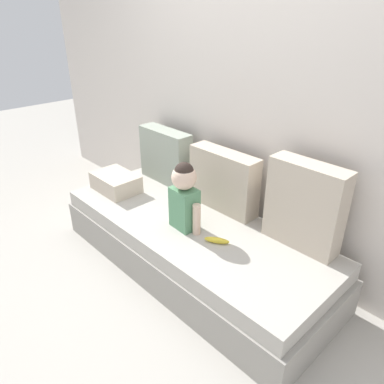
{
  "coord_description": "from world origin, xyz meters",
  "views": [
    {
      "loc": [
        1.65,
        -1.56,
        1.8
      ],
      "look_at": [
        0.0,
        0.0,
        0.65
      ],
      "focal_mm": 34.04,
      "sensor_mm": 36.0,
      "label": 1
    }
  ],
  "objects_px": {
    "throw_pillow_right": "(305,206)",
    "toddler": "(184,194)",
    "couch": "(192,245)",
    "throw_pillow_left": "(166,156)",
    "throw_pillow_center": "(223,180)",
    "banana": "(217,240)",
    "folded_blanket": "(116,182)"
  },
  "relations": [
    {
      "from": "toddler",
      "to": "banana",
      "type": "relative_size",
      "value": 2.91
    },
    {
      "from": "throw_pillow_center",
      "to": "folded_blanket",
      "type": "height_order",
      "value": "throw_pillow_center"
    },
    {
      "from": "folded_blanket",
      "to": "banana",
      "type": "bearing_deg",
      "value": 2.59
    },
    {
      "from": "toddler",
      "to": "folded_blanket",
      "type": "distance_m",
      "value": 0.86
    },
    {
      "from": "throw_pillow_left",
      "to": "folded_blanket",
      "type": "bearing_deg",
      "value": -107.68
    },
    {
      "from": "toddler",
      "to": "throw_pillow_right",
      "type": "bearing_deg",
      "value": 31.11
    },
    {
      "from": "throw_pillow_left",
      "to": "toddler",
      "type": "height_order",
      "value": "toddler"
    },
    {
      "from": "couch",
      "to": "toddler",
      "type": "bearing_deg",
      "value": -84.32
    },
    {
      "from": "couch",
      "to": "throw_pillow_right",
      "type": "relative_size",
      "value": 3.85
    },
    {
      "from": "couch",
      "to": "toddler",
      "type": "distance_m",
      "value": 0.47
    },
    {
      "from": "throw_pillow_right",
      "to": "toddler",
      "type": "distance_m",
      "value": 0.79
    },
    {
      "from": "throw_pillow_center",
      "to": "folded_blanket",
      "type": "xyz_separation_m",
      "value": [
        -0.83,
        -0.44,
        -0.16
      ]
    },
    {
      "from": "couch",
      "to": "folded_blanket",
      "type": "distance_m",
      "value": 0.88
    },
    {
      "from": "throw_pillow_right",
      "to": "throw_pillow_center",
      "type": "bearing_deg",
      "value": 180.0
    },
    {
      "from": "throw_pillow_left",
      "to": "folded_blanket",
      "type": "relative_size",
      "value": 1.33
    },
    {
      "from": "throw_pillow_right",
      "to": "toddler",
      "type": "height_order",
      "value": "throw_pillow_right"
    },
    {
      "from": "throw_pillow_right",
      "to": "toddler",
      "type": "relative_size",
      "value": 1.16
    },
    {
      "from": "throw_pillow_center",
      "to": "toddler",
      "type": "relative_size",
      "value": 1.18
    },
    {
      "from": "throw_pillow_left",
      "to": "throw_pillow_center",
      "type": "relative_size",
      "value": 0.91
    },
    {
      "from": "throw_pillow_left",
      "to": "folded_blanket",
      "type": "xyz_separation_m",
      "value": [
        -0.14,
        -0.44,
        -0.16
      ]
    },
    {
      "from": "couch",
      "to": "folded_blanket",
      "type": "relative_size",
      "value": 5.53
    },
    {
      "from": "couch",
      "to": "toddler",
      "type": "xyz_separation_m",
      "value": [
        0.01,
        -0.08,
        0.46
      ]
    },
    {
      "from": "banana",
      "to": "folded_blanket",
      "type": "xyz_separation_m",
      "value": [
        -1.13,
        -0.05,
        0.05
      ]
    },
    {
      "from": "toddler",
      "to": "throw_pillow_center",
      "type": "bearing_deg",
      "value": 91.07
    },
    {
      "from": "couch",
      "to": "banana",
      "type": "bearing_deg",
      "value": -10.58
    },
    {
      "from": "couch",
      "to": "throw_pillow_right",
      "type": "height_order",
      "value": "throw_pillow_right"
    },
    {
      "from": "couch",
      "to": "banana",
      "type": "height_order",
      "value": "banana"
    },
    {
      "from": "banana",
      "to": "throw_pillow_right",
      "type": "bearing_deg",
      "value": 45.62
    },
    {
      "from": "banana",
      "to": "throw_pillow_left",
      "type": "bearing_deg",
      "value": 158.53
    },
    {
      "from": "throw_pillow_left",
      "to": "throw_pillow_right",
      "type": "xyz_separation_m",
      "value": [
        1.37,
        0.0,
        0.05
      ]
    },
    {
      "from": "throw_pillow_center",
      "to": "throw_pillow_right",
      "type": "distance_m",
      "value": 0.69
    },
    {
      "from": "toddler",
      "to": "banana",
      "type": "xyz_separation_m",
      "value": [
        0.3,
        0.02,
        -0.24
      ]
    }
  ]
}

